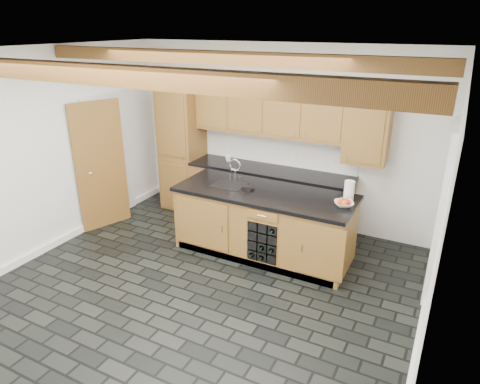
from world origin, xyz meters
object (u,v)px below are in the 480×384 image
object	(u,v)px
fruit_bowl	(344,204)
paper_towel	(349,190)
kitchen_scale	(248,188)
island	(264,223)

from	to	relation	value
fruit_bowl	paper_towel	size ratio (longest dim) A/B	0.94
kitchen_scale	paper_towel	world-z (taller)	paper_towel
kitchen_scale	fruit_bowl	xyz separation A→B (m)	(1.31, 0.04, 0.01)
kitchen_scale	fruit_bowl	bearing A→B (deg)	19.37
island	paper_towel	size ratio (longest dim) A/B	9.89
island	fruit_bowl	xyz separation A→B (m)	(1.07, 0.02, 0.49)
island	kitchen_scale	bearing A→B (deg)	-173.73
kitchen_scale	paper_towel	xyz separation A→B (m)	(1.31, 0.29, 0.10)
island	fruit_bowl	distance (m)	1.18
kitchen_scale	paper_towel	distance (m)	1.34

